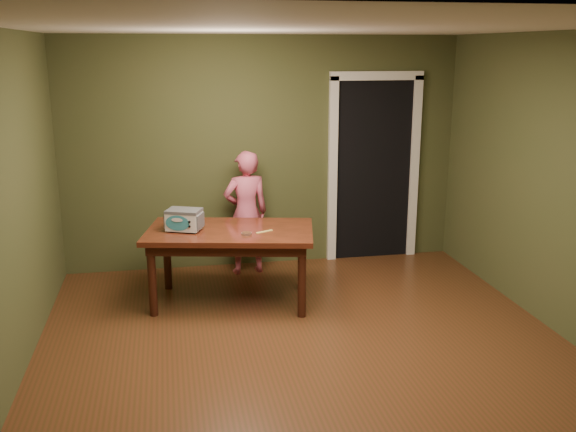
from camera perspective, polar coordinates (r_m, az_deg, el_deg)
The scene contains 8 objects.
floor at distance 5.34m, azimuth 2.16°, elevation -12.62°, with size 5.00×5.00×0.00m, color #532A17.
room_shell at distance 4.81m, azimuth 2.35°, elevation 5.77°, with size 4.52×5.02×2.61m.
doorway at distance 7.90m, azimuth 6.93°, elevation 4.41°, with size 1.10×0.66×2.25m.
dining_table at distance 6.27m, azimuth -5.17°, elevation -2.07°, with size 1.75×1.21×0.75m.
toy_oven at distance 6.23m, azimuth -9.22°, elevation -0.28°, with size 0.39×0.33×0.21m.
baking_pan at distance 6.05m, azimuth -3.71°, elevation -1.56°, with size 0.10×0.10×0.02m.
spatula at distance 6.13m, azimuth -2.11°, elevation -1.39°, with size 0.18×0.03×0.01m, color #E8D365.
child at distance 7.10m, azimuth -3.74°, elevation 0.29°, with size 0.50×0.33×1.38m, color #D15673.
Camera 1 is at (-1.09, -4.62, 2.45)m, focal length 40.00 mm.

